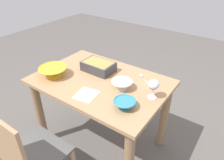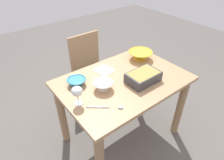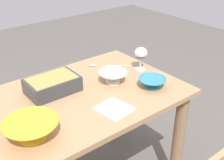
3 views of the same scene
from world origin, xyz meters
name	(u,v)px [view 1 (image 1 of 3)]	position (x,y,z in m)	size (l,w,h in m)	color
ground_plane	(102,141)	(0.00, 0.00, 0.00)	(8.00, 8.00, 0.00)	#5B5651
dining_table	(101,95)	(0.00, 0.00, 0.62)	(1.18, 0.81, 0.78)	tan
chair	(26,154)	(0.10, 0.77, 0.50)	(0.44, 0.39, 0.91)	#595959
wine_glass	(153,85)	(-0.49, -0.03, 0.89)	(0.09, 0.09, 0.16)	white
casserole_dish	(98,66)	(0.12, -0.13, 0.83)	(0.30, 0.20, 0.09)	#38383D
mixing_bowl	(125,103)	(-0.38, 0.20, 0.81)	(0.17, 0.17, 0.06)	teal
small_bowl	(122,84)	(-0.23, 0.00, 0.82)	(0.18, 0.18, 0.08)	white
serving_bowl	(53,71)	(0.40, 0.19, 0.83)	(0.26, 0.26, 0.09)	yellow
serving_spoon	(144,79)	(-0.32, -0.23, 0.79)	(0.24, 0.20, 0.01)	silver
napkin	(86,95)	(-0.05, 0.24, 0.78)	(0.16, 0.18, 0.00)	#B2CCB7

